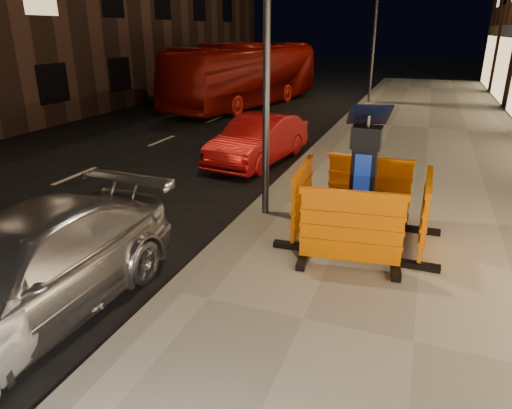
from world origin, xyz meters
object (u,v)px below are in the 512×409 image
(barrier_front, at_px, (351,230))
(car_silver, at_px, (31,319))
(parking_kiosk, at_px, (363,179))
(bus_doubledecker, at_px, (247,106))
(barrier_bldgside, at_px, (425,215))
(car_red, at_px, (259,162))
(barrier_kerbside, at_px, (302,200))
(barrier_back, at_px, (368,188))

(barrier_front, xyz_separation_m, car_silver, (-3.47, -2.40, -0.73))
(parking_kiosk, height_order, bus_doubledecker, parking_kiosk)
(barrier_bldgside, height_order, car_red, barrier_bldgside)
(barrier_front, height_order, car_red, barrier_front)
(parking_kiosk, distance_m, barrier_bldgside, 1.05)
(barrier_kerbside, relative_size, car_red, 0.39)
(parking_kiosk, xyz_separation_m, barrier_back, (0.00, 0.95, -0.46))
(barrier_front, height_order, car_silver, barrier_front)
(barrier_front, bearing_deg, barrier_back, 83.43)
(barrier_bldgside, bearing_deg, parking_kiosk, 90.43)
(barrier_back, bearing_deg, car_red, 135.72)
(car_red, bearing_deg, barrier_front, -50.77)
(barrier_back, relative_size, car_silver, 0.33)
(parking_kiosk, relative_size, car_silver, 0.46)
(barrier_back, height_order, bus_doubledecker, bus_doubledecker)
(parking_kiosk, xyz_separation_m, barrier_bldgside, (0.95, 0.00, -0.46))
(barrier_back, relative_size, bus_doubledecker, 0.15)
(car_silver, xyz_separation_m, car_red, (0.22, 7.64, 0.00))
(barrier_front, bearing_deg, parking_kiosk, 83.43)
(car_red, distance_m, bus_doubledecker, 9.77)
(car_silver, bearing_deg, barrier_front, 37.00)
(barrier_front, distance_m, barrier_back, 1.90)
(car_silver, bearing_deg, parking_kiosk, 46.33)
(barrier_back, xyz_separation_m, car_red, (-3.26, 3.34, -0.73))
(barrier_front, xyz_separation_m, car_red, (-3.26, 5.24, -0.73))
(parking_kiosk, distance_m, barrier_back, 1.05)
(barrier_kerbside, xyz_separation_m, barrier_bldgside, (1.90, 0.00, 0.00))
(barrier_bldgside, relative_size, car_silver, 0.33)
(parking_kiosk, bearing_deg, car_silver, -137.63)
(barrier_kerbside, distance_m, bus_doubledecker, 14.65)
(barrier_kerbside, bearing_deg, barrier_bldgside, -93.57)
(barrier_kerbside, bearing_deg, car_red, 24.71)
(bus_doubledecker, bearing_deg, barrier_bldgside, -49.11)
(barrier_bldgside, relative_size, car_red, 0.39)
(barrier_kerbside, height_order, car_red, barrier_kerbside)
(barrier_front, relative_size, barrier_kerbside, 1.00)
(parking_kiosk, bearing_deg, barrier_kerbside, 178.43)
(barrier_back, distance_m, car_silver, 5.57)
(car_silver, height_order, bus_doubledecker, bus_doubledecker)
(barrier_front, xyz_separation_m, bus_doubledecker, (-7.07, 14.24, -0.73))
(barrier_bldgside, bearing_deg, car_silver, 127.54)
(barrier_bldgside, distance_m, car_silver, 5.59)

